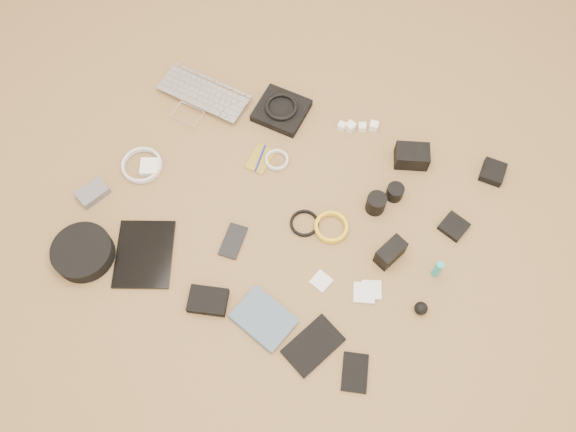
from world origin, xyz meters
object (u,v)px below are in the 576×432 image
at_px(paperback, 249,335).
at_px(headphone_case, 83,252).
at_px(dslr_camera, 412,156).
at_px(phone, 233,241).
at_px(tablet, 144,254).
at_px(laptop, 197,103).

bearing_deg(paperback, headphone_case, 104.07).
bearing_deg(dslr_camera, phone, -149.09).
height_order(dslr_camera, tablet, dslr_camera).
bearing_deg(phone, laptop, 124.10).
distance_m(dslr_camera, headphone_case, 1.26).
relative_size(dslr_camera, phone, 0.96).
xyz_separation_m(tablet, phone, (0.27, 0.17, -0.00)).
bearing_deg(paperback, dslr_camera, -1.51).
bearing_deg(phone, headphone_case, -156.05).
relative_size(laptop, tablet, 1.44).
relative_size(laptop, dslr_camera, 2.95).
bearing_deg(dslr_camera, laptop, 166.85).
distance_m(tablet, phone, 0.32).
distance_m(laptop, headphone_case, 0.74).
distance_m(tablet, paperback, 0.48).
xyz_separation_m(laptop, dslr_camera, (0.88, 0.10, 0.02)).
relative_size(dslr_camera, headphone_case, 0.59).
bearing_deg(laptop, headphone_case, -90.05).
relative_size(laptop, headphone_case, 1.75).
xyz_separation_m(laptop, phone, (0.40, -0.48, -0.01)).
xyz_separation_m(dslr_camera, tablet, (-0.75, -0.75, -0.03)).
distance_m(phone, paperback, 0.35).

